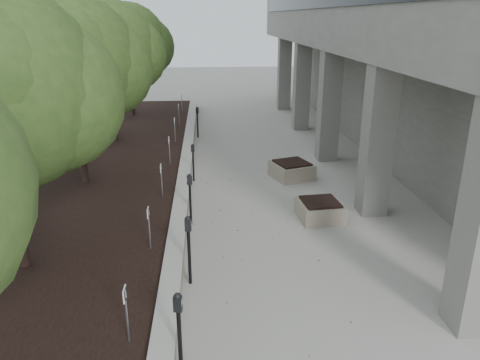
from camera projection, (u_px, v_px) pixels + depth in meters
name	position (u px, v px, depth m)	size (l,w,h in m)	color
retaining_wall	(185.00, 173.00, 15.13)	(0.39, 26.00, 0.50)	tan
planting_bed	(72.00, 177.00, 14.90)	(7.00, 26.00, 0.40)	black
crabapple_tree_2	(2.00, 133.00, 8.33)	(4.60, 4.00, 5.44)	#304C1D
crabapple_tree_3	(75.00, 91.00, 13.02)	(4.60, 4.00, 5.44)	#304C1D
crabapple_tree_4	(109.00, 71.00, 17.72)	(4.60, 4.00, 5.44)	#304C1D
crabapple_tree_5	(129.00, 60.00, 22.41)	(4.60, 4.00, 5.44)	#304C1D
parking_sign_2	(127.00, 315.00, 6.90)	(0.04, 0.22, 0.96)	black
parking_sign_3	(149.00, 229.00, 9.72)	(0.04, 0.22, 0.96)	black
parking_sign_4	(162.00, 181.00, 12.54)	(0.04, 0.22, 0.96)	black
parking_sign_5	(169.00, 151.00, 15.35)	(0.04, 0.22, 0.96)	black
parking_sign_6	(175.00, 130.00, 18.17)	(0.04, 0.22, 0.96)	black
parking_sign_7	(179.00, 115.00, 20.99)	(0.04, 0.22, 0.96)	black
parking_sign_8	(182.00, 103.00, 23.81)	(0.04, 0.22, 0.96)	black
parking_meter_1	(180.00, 335.00, 6.71)	(0.14, 0.10, 1.44)	black
parking_meter_2	(189.00, 250.00, 9.09)	(0.15, 0.11, 1.49)	black
parking_meter_3	(190.00, 199.00, 11.76)	(0.14, 0.10, 1.39)	black
parking_meter_4	(193.00, 163.00, 14.91)	(0.13, 0.09, 1.27)	black
parking_meter_5	(198.00, 122.00, 20.35)	(0.14, 0.10, 1.38)	black
planter_front	(320.00, 210.00, 12.23)	(1.11, 1.11, 0.52)	tan
planter_back	(292.00, 170.00, 15.35)	(1.20, 1.20, 0.56)	tan
berry_scatter	(248.00, 231.00, 11.58)	(3.30, 14.10, 0.02)	maroon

